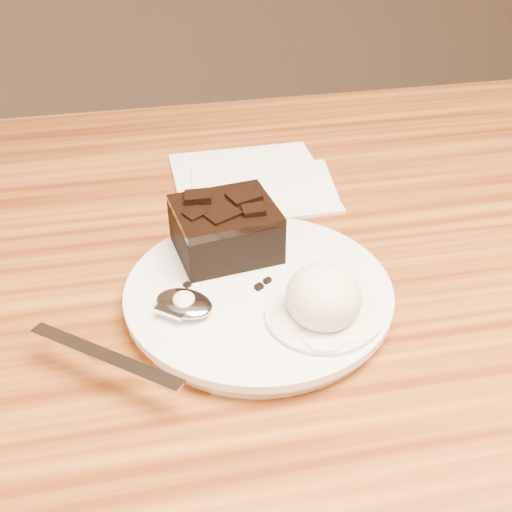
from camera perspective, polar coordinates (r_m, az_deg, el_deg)
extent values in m
cylinder|color=white|center=(0.51, 0.22, -3.51)|extent=(0.21, 0.21, 0.02)
cube|color=black|center=(0.54, -2.66, 2.06)|extent=(0.09, 0.08, 0.04)
ellipsoid|color=white|center=(0.47, 5.89, -3.57)|extent=(0.05, 0.06, 0.05)
cylinder|color=white|center=(0.48, 5.77, -5.17)|extent=(0.08, 0.08, 0.00)
cube|color=white|center=(0.68, -0.45, 6.58)|extent=(0.16, 0.16, 0.01)
cube|color=black|center=(0.50, 0.26, -2.70)|extent=(0.01, 0.01, 0.00)
cube|color=black|center=(0.51, -6.01, -2.52)|extent=(0.01, 0.01, 0.00)
cube|color=black|center=(0.51, 1.00, -2.16)|extent=(0.01, 0.01, 0.00)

